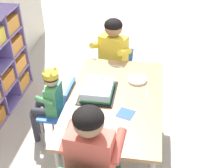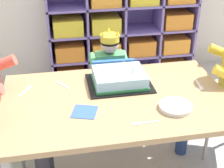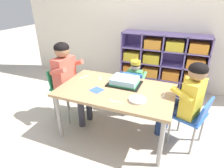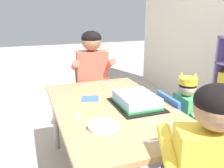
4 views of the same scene
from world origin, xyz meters
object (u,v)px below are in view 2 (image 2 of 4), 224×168
at_px(birthday_cake_on_tray, 119,79).
at_px(paper_plate_stack, 175,107).
at_px(fork_scattered_mid_table, 26,90).
at_px(fork_by_napkin, 62,85).
at_px(fork_beside_plate_stack, 144,123).
at_px(child_with_crown, 109,67).
at_px(fork_at_table_front_edge, 199,85).
at_px(activity_table, 116,106).
at_px(classroom_chair_blue, 111,88).

distance_m(birthday_cake_on_tray, paper_plate_stack, 0.42).
bearing_deg(fork_scattered_mid_table, birthday_cake_on_tray, 117.30).
bearing_deg(fork_by_napkin, fork_beside_plate_stack, 5.63).
distance_m(child_with_crown, fork_beside_plate_stack, 0.91).
bearing_deg(birthday_cake_on_tray, child_with_crown, 88.04).
distance_m(fork_at_table_front_edge, fork_by_napkin, 0.86).
xyz_separation_m(activity_table, child_with_crown, (0.07, 0.63, -0.05)).
bearing_deg(classroom_chair_blue, fork_scattered_mid_table, 30.99).
xyz_separation_m(paper_plate_stack, fork_beside_plate_stack, (-0.21, -0.10, -0.01)).
relative_size(fork_at_table_front_edge, fork_beside_plate_stack, 0.99).
distance_m(activity_table, fork_beside_plate_stack, 0.29).
relative_size(child_with_crown, paper_plate_stack, 4.52).
bearing_deg(fork_by_napkin, activity_table, 21.39).
height_order(child_with_crown, fork_beside_plate_stack, child_with_crown).
xyz_separation_m(classroom_chair_blue, fork_at_table_front_edge, (0.47, -0.46, 0.23)).
bearing_deg(fork_at_table_front_edge, child_with_crown, 44.98).
bearing_deg(fork_beside_plate_stack, classroom_chair_blue, 91.28).
bearing_deg(fork_at_table_front_edge, fork_scattered_mid_table, 88.63).
bearing_deg(fork_at_table_front_edge, fork_by_napkin, 84.89).
xyz_separation_m(child_with_crown, paper_plate_stack, (0.23, -0.80, 0.12)).
distance_m(classroom_chair_blue, fork_by_napkin, 0.53).
relative_size(paper_plate_stack, fork_at_table_front_edge, 1.31).
distance_m(activity_table, fork_at_table_front_edge, 0.54).
bearing_deg(birthday_cake_on_tray, fork_at_table_front_edge, -12.31).
bearing_deg(paper_plate_stack, fork_at_table_front_edge, 43.24).
bearing_deg(fork_scattered_mid_table, fork_at_table_front_edge, 112.61).
bearing_deg(fork_scattered_mid_table, classroom_chair_blue, 149.12).
xyz_separation_m(birthday_cake_on_tray, paper_plate_stack, (0.25, -0.33, -0.03)).
xyz_separation_m(classroom_chair_blue, child_with_crown, (0.00, 0.11, 0.12)).
distance_m(birthday_cake_on_tray, fork_by_napkin, 0.36).
relative_size(classroom_chair_blue, fork_by_napkin, 6.06).
relative_size(child_with_crown, fork_scattered_mid_table, 6.72).
relative_size(paper_plate_stack, fork_by_napkin, 1.66).
relative_size(fork_at_table_front_edge, fork_by_napkin, 1.27).
xyz_separation_m(activity_table, classroom_chair_blue, (0.06, 0.52, -0.17)).
relative_size(activity_table, birthday_cake_on_tray, 3.35).
bearing_deg(birthday_cake_on_tray, activity_table, -107.20).
xyz_separation_m(fork_at_table_front_edge, fork_beside_plate_stack, (-0.45, -0.33, 0.00)).
bearing_deg(fork_by_napkin, paper_plate_stack, 24.05).
bearing_deg(birthday_cake_on_tray, classroom_chair_blue, 87.82).
distance_m(paper_plate_stack, fork_at_table_front_edge, 0.33).
relative_size(child_with_crown, fork_at_table_front_edge, 5.92).
bearing_deg(activity_table, fork_by_napkin, 145.05).
bearing_deg(child_with_crown, fork_scattered_mid_table, 38.36).
distance_m(birthday_cake_on_tray, fork_at_table_front_edge, 0.50).
bearing_deg(classroom_chair_blue, fork_beside_plate_stack, 93.44).
bearing_deg(birthday_cake_on_tray, fork_beside_plate_stack, -84.47).
bearing_deg(child_with_crown, activity_table, 85.39).
bearing_deg(activity_table, classroom_chair_blue, 83.00).
relative_size(birthday_cake_on_tray, fork_beside_plate_stack, 2.78).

